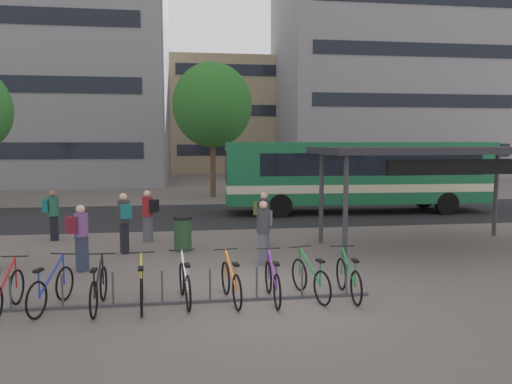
% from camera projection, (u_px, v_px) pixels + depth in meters
% --- Properties ---
extents(ground, '(200.00, 200.00, 0.00)m').
position_uv_depth(ground, '(270.00, 293.00, 10.22)').
color(ground, '#6B605B').
extents(bus_lane_asphalt, '(80.00, 7.20, 0.01)m').
position_uv_depth(bus_lane_asphalt, '(229.00, 215.00, 21.12)').
color(bus_lane_asphalt, '#232326').
rests_on(bus_lane_asphalt, ground).
extents(city_bus, '(12.11, 3.03, 3.20)m').
position_uv_depth(city_bus, '(356.00, 174.00, 21.72)').
color(city_bus, '#196B3D').
rests_on(city_bus, ground).
extents(bike_rack, '(7.59, 0.09, 0.70)m').
position_uv_depth(bike_rack, '(186.00, 299.00, 9.56)').
color(bike_rack, '#47474C').
rests_on(bike_rack, ground).
extents(parked_bicycle_red_0, '(0.52, 1.72, 0.99)m').
position_uv_depth(parked_bicycle_red_0, '(6.00, 293.00, 9.00)').
color(parked_bicycle_red_0, black).
rests_on(parked_bicycle_red_0, ground).
extents(parked_bicycle_blue_1, '(0.60, 1.68, 0.99)m').
position_uv_depth(parked_bicycle_blue_1, '(51.00, 290.00, 9.22)').
color(parked_bicycle_blue_1, black).
rests_on(parked_bicycle_blue_1, ground).
extents(parked_bicycle_black_2, '(0.52, 1.72, 0.99)m').
position_uv_depth(parked_bicycle_black_2, '(99.00, 290.00, 9.23)').
color(parked_bicycle_black_2, black).
rests_on(parked_bicycle_black_2, ground).
extents(parked_bicycle_yellow_3, '(0.52, 1.72, 0.99)m').
position_uv_depth(parked_bicycle_yellow_3, '(142.00, 288.00, 9.34)').
color(parked_bicycle_yellow_3, black).
rests_on(parked_bicycle_yellow_3, ground).
extents(parked_bicycle_white_4, '(0.52, 1.71, 0.99)m').
position_uv_depth(parked_bicycle_white_4, '(185.00, 284.00, 9.58)').
color(parked_bicycle_white_4, black).
rests_on(parked_bicycle_white_4, ground).
extents(parked_bicycle_orange_5, '(0.52, 1.71, 0.99)m').
position_uv_depth(parked_bicycle_orange_5, '(231.00, 283.00, 9.64)').
color(parked_bicycle_orange_5, black).
rests_on(parked_bicycle_orange_5, ground).
extents(parked_bicycle_purple_6, '(0.52, 1.72, 0.99)m').
position_uv_depth(parked_bicycle_purple_6, '(273.00, 282.00, 9.70)').
color(parked_bicycle_purple_6, black).
rests_on(parked_bicycle_purple_6, ground).
extents(parked_bicycle_green_7, '(0.59, 1.69, 0.99)m').
position_uv_depth(parked_bicycle_green_7, '(310.00, 280.00, 9.90)').
color(parked_bicycle_green_7, black).
rests_on(parked_bicycle_green_7, ground).
extents(parked_bicycle_green_8, '(0.52, 1.72, 0.99)m').
position_uv_depth(parked_bicycle_green_8, '(348.00, 279.00, 9.93)').
color(parked_bicycle_green_8, black).
rests_on(parked_bicycle_green_8, ground).
extents(transit_shelter, '(7.23, 3.25, 3.07)m').
position_uv_depth(transit_shelter, '(431.00, 153.00, 14.55)').
color(transit_shelter, '#38383D').
rests_on(transit_shelter, ground).
extents(commuter_black_pack_0, '(0.60, 0.51, 1.67)m').
position_uv_depth(commuter_black_pack_0, '(149.00, 212.00, 15.36)').
color(commuter_black_pack_0, '#565660').
rests_on(commuter_black_pack_0, ground).
extents(commuter_olive_pack_1, '(0.55, 0.60, 1.68)m').
position_uv_depth(commuter_olive_pack_1, '(263.00, 215.00, 14.70)').
color(commuter_olive_pack_1, '#565660').
rests_on(commuter_olive_pack_1, ground).
extents(commuter_teal_pack_2, '(0.49, 0.60, 1.77)m').
position_uv_depth(commuter_teal_pack_2, '(124.00, 219.00, 13.72)').
color(commuter_teal_pack_2, black).
rests_on(commuter_teal_pack_2, ground).
extents(commuter_teal_pack_4, '(0.59, 0.45, 1.67)m').
position_uv_depth(commuter_teal_pack_4, '(52.00, 212.00, 15.55)').
color(commuter_teal_pack_4, black).
rests_on(commuter_teal_pack_4, ground).
extents(commuter_maroon_pack_5, '(0.60, 0.56, 1.68)m').
position_uv_depth(commuter_maroon_pack_5, '(80.00, 233.00, 11.82)').
color(commuter_maroon_pack_5, '#2D3851').
rests_on(commuter_maroon_pack_5, ground).
extents(commuter_grey_pack_6, '(0.51, 0.60, 1.71)m').
position_uv_depth(commuter_grey_pack_6, '(264.00, 228.00, 12.47)').
color(commuter_grey_pack_6, '#565660').
rests_on(commuter_grey_pack_6, ground).
extents(trash_bin, '(0.55, 0.55, 1.03)m').
position_uv_depth(trash_bin, '(183.00, 234.00, 14.13)').
color(trash_bin, '#284C2D').
rests_on(trash_bin, ground).
extents(street_tree_0, '(4.53, 4.53, 7.73)m').
position_uv_depth(street_tree_0, '(212.00, 105.00, 27.29)').
color(street_tree_0, brown).
rests_on(street_tree_0, ground).
extents(building_left_wing, '(22.21, 12.25, 17.40)m').
position_uv_depth(building_left_wing, '(19.00, 70.00, 36.60)').
color(building_left_wing, gray).
rests_on(building_left_wing, ground).
extents(building_right_wing, '(19.87, 13.12, 24.73)m').
position_uv_depth(building_right_wing, '(385.00, 45.00, 45.27)').
color(building_right_wing, gray).
rests_on(building_right_wing, ground).
extents(building_centre_block, '(14.77, 12.90, 11.79)m').
position_uv_depth(building_centre_block, '(236.00, 118.00, 53.77)').
color(building_centre_block, tan).
rests_on(building_centre_block, ground).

